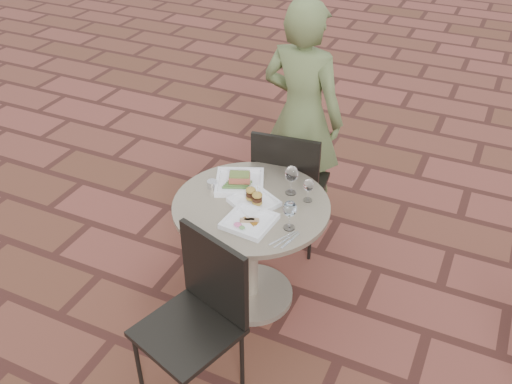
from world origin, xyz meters
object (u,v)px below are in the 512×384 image
at_px(cafe_table, 251,237).
at_px(diner, 302,117).
at_px(chair_far, 288,180).
at_px(plate_tuna, 249,221).
at_px(chair_near, 200,308).
at_px(plate_salmon, 240,182).
at_px(plate_sliders, 254,200).

relative_size(cafe_table, diner, 0.55).
height_order(chair_far, diner, diner).
height_order(diner, plate_tuna, diner).
distance_m(chair_far, diner, 0.48).
relative_size(chair_near, plate_tuna, 3.48).
relative_size(cafe_table, plate_tuna, 3.37).
height_order(plate_salmon, plate_sliders, plate_sliders).
bearing_deg(chair_far, chair_near, 84.79).
height_order(chair_near, plate_salmon, chair_near).
xyz_separation_m(plate_salmon, plate_tuna, (0.21, -0.31, -0.01)).
xyz_separation_m(chair_far, plate_tuna, (0.07, -0.73, 0.20)).
relative_size(diner, plate_sliders, 5.33).
relative_size(plate_salmon, plate_tuna, 1.38).
height_order(chair_near, plate_tuna, chair_near).
xyz_separation_m(chair_far, plate_salmon, (-0.15, -0.42, 0.20)).
xyz_separation_m(chair_near, plate_tuna, (0.03, 0.51, 0.20)).
bearing_deg(plate_salmon, chair_far, 70.48).
height_order(chair_far, plate_tuna, chair_far).
relative_size(chair_far, plate_tuna, 3.48).
xyz_separation_m(diner, plate_sliders, (0.08, -0.94, -0.06)).
bearing_deg(chair_far, diner, -87.05).
distance_m(chair_near, plate_salmon, 0.87).
bearing_deg(cafe_table, diner, 93.91).
bearing_deg(plate_tuna, plate_sliders, 107.02).
xyz_separation_m(diner, plate_tuna, (0.13, -1.12, -0.08)).
bearing_deg(diner, plate_sliders, 101.55).
height_order(chair_far, chair_near, same).
relative_size(chair_near, diner, 0.57).
relative_size(cafe_table, chair_far, 0.97).
relative_size(cafe_table, plate_salmon, 2.44).
height_order(cafe_table, chair_far, chair_far).
height_order(chair_far, plate_sliders, chair_far).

